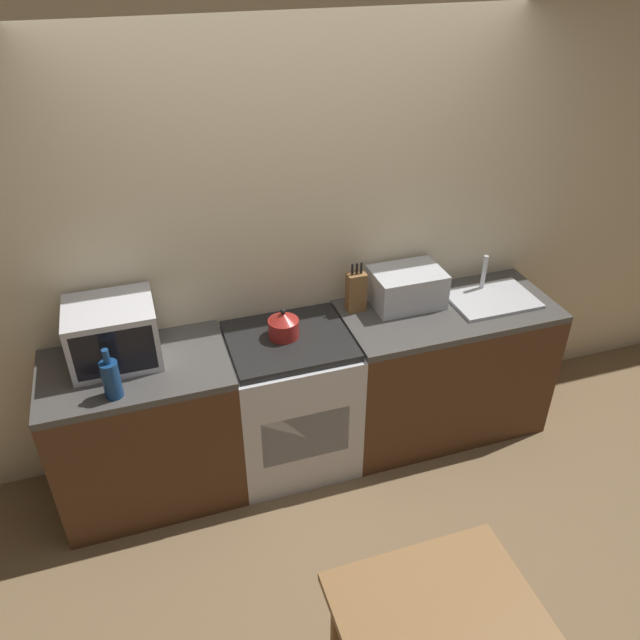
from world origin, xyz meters
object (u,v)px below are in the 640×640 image
object	(u,v)px
stove_range	(291,401)
bottle	(111,378)
kettle	(283,325)
dining_table	(436,633)
microwave	(113,333)
toaster_oven	(407,287)

from	to	relation	value
stove_range	bottle	size ratio (longest dim) A/B	3.28
kettle	dining_table	xyz separation A→B (m)	(0.12, -1.67, -0.35)
kettle	dining_table	bearing A→B (deg)	-85.89
dining_table	microwave	bearing A→B (deg)	120.08
kettle	microwave	size ratio (longest dim) A/B	0.40
bottle	toaster_oven	distance (m)	1.74
microwave	kettle	bearing A→B (deg)	-4.40
stove_range	dining_table	distance (m)	1.65
toaster_oven	stove_range	bearing A→B (deg)	-169.82
stove_range	bottle	xyz separation A→B (m)	(-0.94, -0.21, 0.56)
stove_range	dining_table	world-z (taller)	stove_range
toaster_oven	dining_table	bearing A→B (deg)	-110.62
microwave	bottle	world-z (taller)	microwave
dining_table	stove_range	bearing A→B (deg)	93.44
kettle	bottle	xyz separation A→B (m)	(-0.92, -0.24, 0.03)
microwave	dining_table	size ratio (longest dim) A/B	0.59
stove_range	bottle	distance (m)	1.11
stove_range	bottle	world-z (taller)	bottle
bottle	kettle	bearing A→B (deg)	14.51
dining_table	toaster_oven	bearing A→B (deg)	69.38
kettle	dining_table	distance (m)	1.71
kettle	microwave	world-z (taller)	microwave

